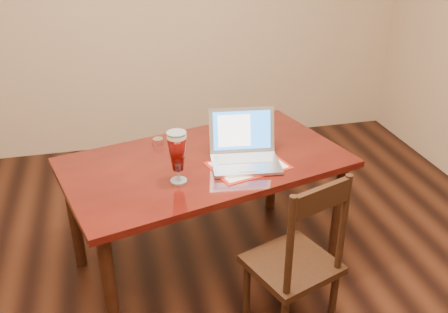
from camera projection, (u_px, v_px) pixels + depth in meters
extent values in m
cube|color=#4C100A|center=(206.00, 163.00, 2.74)|extent=(1.69, 1.21, 0.04)
cylinder|color=black|center=(110.00, 292.00, 2.34)|extent=(0.07, 0.07, 0.67)
cylinder|color=black|center=(338.00, 215.00, 2.92)|extent=(0.07, 0.07, 0.67)
cylinder|color=black|center=(74.00, 218.00, 2.89)|extent=(0.07, 0.07, 0.67)
cylinder|color=black|center=(272.00, 165.00, 3.47)|extent=(0.07, 0.07, 0.67)
cube|color=#9D1A0E|center=(248.00, 165.00, 2.67)|extent=(0.46, 0.38, 0.00)
cube|color=white|center=(248.00, 165.00, 2.67)|extent=(0.41, 0.33, 0.00)
cube|color=#B8B8BC|center=(246.00, 164.00, 2.66)|extent=(0.39, 0.29, 0.02)
cube|color=silver|center=(244.00, 158.00, 2.70)|extent=(0.31, 0.15, 0.00)
cube|color=#BBBBC0|center=(248.00, 169.00, 2.60)|extent=(0.10, 0.08, 0.00)
cube|color=#B8B8BC|center=(242.00, 130.00, 2.74)|extent=(0.37, 0.12, 0.24)
cube|color=blue|center=(242.00, 130.00, 2.74)|extent=(0.32, 0.09, 0.20)
cube|color=white|center=(234.00, 131.00, 2.73)|extent=(0.18, 0.07, 0.17)
cylinder|color=silver|center=(179.00, 181.00, 2.52)|extent=(0.08, 0.08, 0.01)
cylinder|color=silver|center=(178.00, 175.00, 2.50)|extent=(0.01, 0.01, 0.06)
cylinder|color=silver|center=(177.00, 136.00, 2.40)|extent=(0.10, 0.10, 0.02)
cylinder|color=silver|center=(176.00, 133.00, 2.40)|extent=(0.10, 0.10, 0.01)
cylinder|color=white|center=(158.00, 142.00, 2.89)|extent=(0.06, 0.06, 0.04)
cylinder|color=white|center=(179.00, 137.00, 2.95)|extent=(0.06, 0.06, 0.04)
cube|color=black|center=(292.00, 264.00, 2.43)|extent=(0.49, 0.48, 0.04)
cylinder|color=black|center=(333.00, 302.00, 2.49)|extent=(0.04, 0.04, 0.38)
cylinder|color=black|center=(247.00, 292.00, 2.55)|extent=(0.04, 0.04, 0.38)
cylinder|color=black|center=(294.00, 270.00, 2.71)|extent=(0.04, 0.04, 0.38)
cylinder|color=black|center=(290.00, 247.00, 2.12)|extent=(0.03, 0.03, 0.50)
cylinder|color=black|center=(343.00, 223.00, 2.27)|extent=(0.03, 0.03, 0.50)
cube|color=black|center=(321.00, 198.00, 2.11)|extent=(0.31, 0.13, 0.11)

